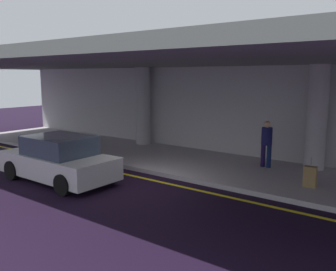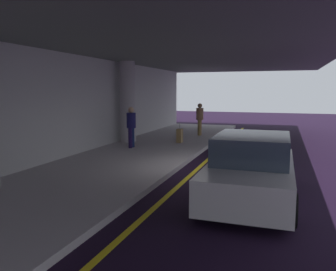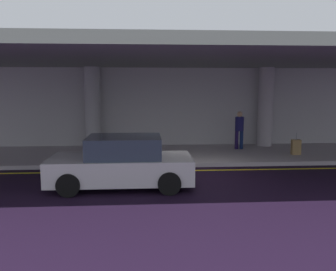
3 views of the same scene
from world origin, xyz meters
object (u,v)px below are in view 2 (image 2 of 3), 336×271
car_silver (251,169)px  person_waiting_for_ride (131,124)px  support_column_left_mid (128,102)px  traveler_with_luggage (200,117)px  suitcase_upright_primary (180,136)px

car_silver → person_waiting_for_ride: (4.88, 5.28, 0.40)m
car_silver → support_column_left_mid: bearing=-136.9°
traveler_with_luggage → person_waiting_for_ride: (-4.73, 1.75, 0.00)m
support_column_left_mid → suitcase_upright_primary: (0.54, -2.32, -1.51)m
support_column_left_mid → traveler_with_luggage: 4.27m
person_waiting_for_ride → suitcase_upright_primary: size_ratio=1.87×
car_silver → person_waiting_for_ride: 7.20m
traveler_with_luggage → support_column_left_mid: bearing=-124.0°
car_silver → traveler_with_luggage: (9.61, 3.52, 0.40)m
support_column_left_mid → person_waiting_for_ride: bearing=-150.0°
support_column_left_mid → car_silver: bearing=-136.0°
suitcase_upright_primary → support_column_left_mid: bearing=114.4°
car_silver → person_waiting_for_ride: person_waiting_for_ride is taller
car_silver → suitcase_upright_primary: (6.86, 3.79, -0.25)m
car_silver → traveler_with_luggage: 10.24m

